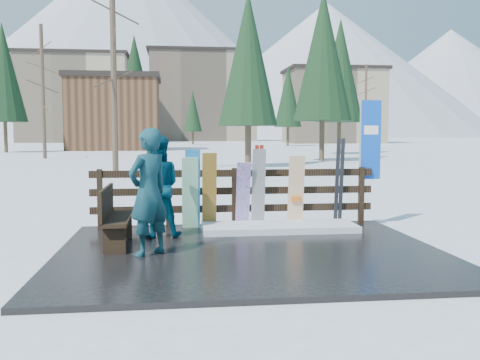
{
  "coord_description": "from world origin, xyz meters",
  "views": [
    {
      "loc": [
        -1.17,
        -8.23,
        1.91
      ],
      "look_at": [
        -0.04,
        1.0,
        1.1
      ],
      "focal_mm": 40.0,
      "sensor_mm": 36.0,
      "label": 1
    }
  ],
  "objects": [
    {
      "name": "bench",
      "position": [
        -2.17,
        0.54,
        0.6
      ],
      "size": [
        0.41,
        1.5,
        0.97
      ],
      "color": "black",
      "rests_on": "deck"
    },
    {
      "name": "fence",
      "position": [
        0.0,
        2.2,
        0.74
      ],
      "size": [
        5.6,
        0.1,
        1.15
      ],
      "color": "black",
      "rests_on": "deck"
    },
    {
      "name": "snowboard_2",
      "position": [
        -0.51,
        1.98,
        0.81
      ],
      "size": [
        0.27,
        0.27,
        1.47
      ],
      "primitive_type": "cube",
      "rotation": [
        0.17,
        0.0,
        0.0
      ],
      "color": "gold",
      "rests_on": "deck"
    },
    {
      "name": "resort_buildings",
      "position": [
        1.03,
        115.41,
        9.81
      ],
      "size": [
        73.0,
        87.6,
        22.6
      ],
      "color": "tan",
      "rests_on": "ground"
    },
    {
      "name": "person_back",
      "position": [
        -1.49,
        1.25,
        0.98
      ],
      "size": [
        0.88,
        0.69,
        1.8
      ],
      "primitive_type": "imported",
      "rotation": [
        0.0,
        0.0,
        3.14
      ],
      "color": "#063D55",
      "rests_on": "deck"
    },
    {
      "name": "snowboard_0",
      "position": [
        -0.83,
        1.98,
        0.85
      ],
      "size": [
        0.28,
        0.31,
        1.53
      ],
      "primitive_type": "cube",
      "rotation": [
        0.19,
        0.0,
        0.0
      ],
      "color": "#2087D4",
      "rests_on": "deck"
    },
    {
      "name": "ski_pair_a",
      "position": [
        0.45,
        2.05,
        0.89
      ],
      "size": [
        0.16,
        0.32,
        1.61
      ],
      "color": "#A42114",
      "rests_on": "deck"
    },
    {
      "name": "mountains",
      "position": [
        -10.5,
        328.41,
        50.2
      ],
      "size": [
        520.0,
        260.0,
        120.0
      ],
      "color": "white",
      "rests_on": "ground"
    },
    {
      "name": "person_front",
      "position": [
        -1.56,
        -0.16,
        1.04
      ],
      "size": [
        0.83,
        0.81,
        1.92
      ],
      "primitive_type": "imported",
      "rotation": [
        0.0,
        0.0,
        3.88
      ],
      "color": "#175A54",
      "rests_on": "deck"
    },
    {
      "name": "rental_flag",
      "position": [
        2.74,
        2.25,
        1.69
      ],
      "size": [
        0.45,
        0.04,
        2.6
      ],
      "color": "silver",
      "rests_on": "deck"
    },
    {
      "name": "snowboard_3",
      "position": [
        0.14,
        1.98,
        0.72
      ],
      "size": [
        0.27,
        0.37,
        1.28
      ],
      "primitive_type": "cube",
      "rotation": [
        0.27,
        0.0,
        0.0
      ],
      "color": "silver",
      "rests_on": "deck"
    },
    {
      "name": "snowboard_5",
      "position": [
        1.19,
        1.98,
        0.78
      ],
      "size": [
        0.31,
        0.22,
        1.4
      ],
      "primitive_type": "cube",
      "rotation": [
        0.14,
        0.0,
        0.0
      ],
      "color": "silver",
      "rests_on": "deck"
    },
    {
      "name": "ski_pair_b",
      "position": [
        2.08,
        2.05,
        0.95
      ],
      "size": [
        0.17,
        0.19,
        1.74
      ],
      "color": "black",
      "rests_on": "deck"
    },
    {
      "name": "ground",
      "position": [
        0.0,
        0.0,
        0.0
      ],
      "size": [
        700.0,
        700.0,
        0.0
      ],
      "primitive_type": "plane",
      "color": "white",
      "rests_on": "ground"
    },
    {
      "name": "snow_patch",
      "position": [
        0.78,
        1.6,
        0.14
      ],
      "size": [
        2.9,
        1.0,
        0.12
      ],
      "primitive_type": "cube",
      "color": "white",
      "rests_on": "deck"
    },
    {
      "name": "deck",
      "position": [
        0.0,
        0.0,
        0.04
      ],
      "size": [
        6.0,
        5.0,
        0.08
      ],
      "primitive_type": "cube",
      "color": "black",
      "rests_on": "ground"
    },
    {
      "name": "snowboard_4",
      "position": [
        0.44,
        1.98,
        0.85
      ],
      "size": [
        0.26,
        0.27,
        1.54
      ],
      "primitive_type": "cube",
      "rotation": [
        0.16,
        0.0,
        0.0
      ],
      "color": "black",
      "rests_on": "deck"
    },
    {
      "name": "trees",
      "position": [
        1.61,
        50.8,
        5.88
      ],
      "size": [
        42.35,
        68.74,
        13.42
      ],
      "color": "#382B1E",
      "rests_on": "ground"
    },
    {
      "name": "snowboard_1",
      "position": [
        -0.88,
        1.98,
        0.77
      ],
      "size": [
        0.31,
        0.29,
        1.38
      ],
      "primitive_type": "cube",
      "rotation": [
        0.19,
        0.0,
        0.0
      ],
      "color": "white",
      "rests_on": "deck"
    }
  ]
}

